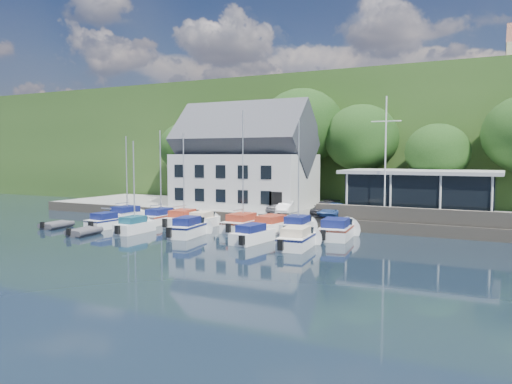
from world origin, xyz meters
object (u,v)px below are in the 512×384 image
boat_r2_0 (106,220)px  boat_r2_4 (297,237)px  boat_r2_2 (189,226)px  boat_r2_1 (134,182)px  boat_r1_2 (184,175)px  boat_r1_7 (337,228)px  car_blue (333,209)px  car_white (287,206)px  boat_r1_0 (127,175)px  harbor_building (244,165)px  dinghy_0 (56,224)px  car_silver (280,206)px  boat_r1_1 (161,177)px  boat_r1_3 (203,219)px  boat_r2_3 (252,233)px  boat_r1_5 (272,224)px  car_dgrey (325,208)px  boat_r1_4 (243,177)px  flagpole (385,159)px  dinghy_1 (84,231)px  boat_r1_6 (299,178)px  club_pavilion (421,193)px

boat_r2_0 → boat_r2_4: boat_r2_4 is taller
boat_r2_2 → boat_r2_1: bearing=179.8°
boat_r1_2 → boat_r1_7: size_ratio=1.48×
car_blue → boat_r1_2: size_ratio=0.41×
car_white → boat_r1_0: 15.82m
harbor_building → dinghy_0: (-10.66, -15.32, -5.00)m
car_silver → boat_r1_1: 11.59m
car_silver → boat_r1_3: car_silver is taller
boat_r1_0 → boat_r2_3: 17.46m
boat_r1_7 → harbor_building: bearing=138.1°
boat_r1_3 → boat_r1_5: boat_r1_5 is taller
boat_r2_2 → boat_r2_4: bearing=-11.5°
boat_r1_0 → boat_r1_7: 21.60m
harbor_building → car_white: harbor_building is taller
car_dgrey → car_blue: bearing=-21.9°
car_white → boat_r1_4: bearing=-113.3°
flagpole → dinghy_1: 25.34m
car_white → boat_r1_0: size_ratio=0.41×
car_silver → car_blue: bearing=0.7°
boat_r1_5 → boat_r2_2: (-5.08, -4.76, 0.06)m
boat_r1_3 → boat_r1_6: (9.01, 0.42, 3.88)m
boat_r2_3 → dinghy_0: bearing=-168.4°
boat_r1_4 → boat_r2_2: bearing=-118.6°
boat_r1_7 → dinghy_1: boat_r1_7 is taller
car_white → dinghy_1: 18.19m
boat_r1_4 → boat_r1_6: bearing=7.9°
boat_r1_3 → boat_r1_5: 6.79m
boat_r1_6 → boat_r2_4: boat_r1_6 is taller
car_white → boat_r2_1: boat_r2_1 is taller
boat_r1_5 → boat_r1_7: size_ratio=1.00×
club_pavilion → boat_r1_0: boat_r1_0 is taller
boat_r1_7 → dinghy_0: boat_r1_7 is taller
boat_r1_2 → dinghy_1: boat_r1_2 is taller
boat_r1_7 → boat_r2_3: bearing=-143.7°
car_silver → boat_r1_5: 5.91m
car_dgrey → boat_r1_7: bearing=-65.0°
club_pavilion → dinghy_1: size_ratio=4.32×
boat_r1_7 → boat_r2_3: 6.76m
harbor_building → boat_r1_4: size_ratio=1.57×
car_blue → boat_r1_3: (-10.44, -5.09, -0.94)m
car_blue → boat_r1_7: size_ratio=0.60×
boat_r2_4 → dinghy_0: bearing=176.3°
car_blue → dinghy_1: bearing=-140.1°
car_dgrey → dinghy_1: 20.76m
dinghy_1 → boat_r2_0: bearing=99.6°
boat_r1_2 → car_white: bearing=29.9°
car_silver → boat_r2_1: bearing=-120.4°
harbor_building → boat_r1_4: 10.45m
boat_r1_2 → boat_r1_6: size_ratio=1.01×
harbor_building → boat_r1_7: size_ratio=2.30×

